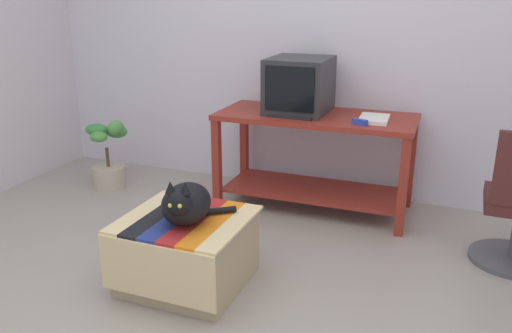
{
  "coord_description": "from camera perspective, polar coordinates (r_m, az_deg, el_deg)",
  "views": [
    {
      "loc": [
        1.25,
        -2.17,
        1.64
      ],
      "look_at": [
        0.05,
        0.85,
        0.55
      ],
      "focal_mm": 36.65,
      "sensor_mm": 36.0,
      "label": 1
    }
  ],
  "objects": [
    {
      "name": "cat",
      "position": [
        2.91,
        -7.69,
        -3.99
      ],
      "size": [
        0.39,
        0.45,
        0.29
      ],
      "rotation": [
        0.0,
        0.0,
        0.23
      ],
      "color": "black",
      "rests_on": "ottoman_with_blanket"
    },
    {
      "name": "ground_plane",
      "position": [
        2.99,
        -7.13,
        -14.84
      ],
      "size": [
        14.0,
        14.0,
        0.0
      ],
      "primitive_type": "plane",
      "color": "#9E9389"
    },
    {
      "name": "pen",
      "position": [
        3.97,
        12.77,
        5.29
      ],
      "size": [
        0.14,
        0.04,
        0.01
      ],
      "primitive_type": "cylinder",
      "rotation": [
        0.0,
        1.57,
        2.92
      ],
      "color": "black",
      "rests_on": "desk"
    },
    {
      "name": "potted_plant",
      "position": [
        4.74,
        -15.79,
        0.92
      ],
      "size": [
        0.37,
        0.39,
        0.61
      ],
      "color": "#B7A893",
      "rests_on": "ground_plane"
    },
    {
      "name": "keyboard",
      "position": [
        3.91,
        3.57,
        5.63
      ],
      "size": [
        0.41,
        0.18,
        0.02
      ],
      "primitive_type": "cube",
      "rotation": [
        0.0,
        0.0,
        -0.06
      ],
      "color": "black",
      "rests_on": "desk"
    },
    {
      "name": "stapler",
      "position": [
        3.73,
        11.27,
        4.79
      ],
      "size": [
        0.12,
        0.07,
        0.04
      ],
      "primitive_type": "cube",
      "rotation": [
        0.0,
        0.0,
        1.19
      ],
      "color": "#2342B7",
      "rests_on": "desk"
    },
    {
      "name": "back_wall",
      "position": [
        4.41,
        5.36,
        14.04
      ],
      "size": [
        8.0,
        0.1,
        2.6
      ],
      "primitive_type": "cube",
      "color": "silver",
      "rests_on": "ground_plane"
    },
    {
      "name": "ottoman_with_blanket",
      "position": [
        3.1,
        -7.57,
        -9.1
      ],
      "size": [
        0.7,
        0.67,
        0.42
      ],
      "color": "tan",
      "rests_on": "ground_plane"
    },
    {
      "name": "tv_monitor",
      "position": [
        4.04,
        4.76,
        8.79
      ],
      "size": [
        0.45,
        0.52,
        0.41
      ],
      "rotation": [
        0.0,
        0.0,
        0.01
      ],
      "color": "#28282B",
      "rests_on": "desk"
    },
    {
      "name": "book",
      "position": [
        3.87,
        12.76,
        5.1
      ],
      "size": [
        0.22,
        0.3,
        0.03
      ],
      "primitive_type": "cube",
      "rotation": [
        0.0,
        0.0,
        0.06
      ],
      "color": "white",
      "rests_on": "desk"
    },
    {
      "name": "desk",
      "position": [
        4.06,
        6.43,
        2.39
      ],
      "size": [
        1.5,
        0.66,
        0.76
      ],
      "rotation": [
        0.0,
        0.0,
        0.01
      ],
      "color": "maroon",
      "rests_on": "ground_plane"
    }
  ]
}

